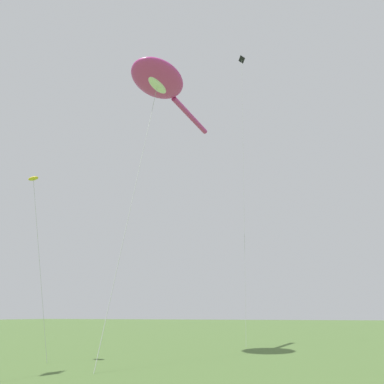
# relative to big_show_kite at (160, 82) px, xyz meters

# --- Properties ---
(big_show_kite) EXTENTS (10.23, 3.62, 16.55)m
(big_show_kite) POSITION_rel_big_show_kite_xyz_m (0.00, 0.00, 0.00)
(big_show_kite) COLOR #CC3899
(big_show_kite) RESTS_ON ground
(small_kite_diamond_red) EXTENTS (1.90, 1.54, 8.50)m
(small_kite_diamond_red) POSITION_rel_big_show_kite_xyz_m (-3.67, 4.91, -7.85)
(small_kite_diamond_red) COLOR yellow
(small_kite_diamond_red) RESTS_ON ground
(small_kite_streamer_purple) EXTENTS (0.54, 1.46, 24.18)m
(small_kite_streamer_purple) POSITION_rel_big_show_kite_xyz_m (8.11, -4.06, 3.76)
(small_kite_streamer_purple) COLOR black
(small_kite_streamer_purple) RESTS_ON ground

